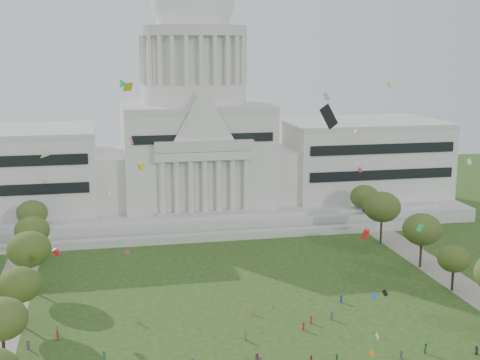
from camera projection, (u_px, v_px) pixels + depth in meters
name	position (u px, v px, depth m)	size (l,w,h in m)	color
capitol	(195.00, 142.00, 206.10)	(160.00, 64.50, 91.30)	#B7B4AC
path_right	(478.00, 297.00, 139.95)	(8.00, 160.00, 0.04)	gray
row_tree_l_2	(2.00, 319.00, 107.46)	(8.42, 8.42, 11.97)	black
row_tree_l_3	(20.00, 285.00, 123.65)	(8.12, 8.12, 11.55)	black
row_tree_r_3	(454.00, 259.00, 142.13)	(7.01, 7.01, 9.98)	black
row_tree_l_4	(29.00, 249.00, 141.17)	(9.29, 9.29, 13.21)	black
row_tree_r_4	(422.00, 229.00, 156.68)	(9.19, 9.19, 13.06)	black
row_tree_l_5	(32.00, 230.00, 158.97)	(8.33, 8.33, 11.85)	black
row_tree_r_5	(382.00, 207.00, 175.63)	(9.82, 9.82, 13.96)	black
row_tree_l_6	(32.00, 213.00, 176.06)	(8.19, 8.19, 11.64)	black
row_tree_r_6	(365.00, 197.00, 193.62)	(8.42, 8.42, 11.97)	black
person_0	(477.00, 350.00, 113.77)	(0.77, 0.50, 1.59)	#26262B
person_2	(426.00, 348.00, 114.13)	(0.90, 0.56, 1.85)	#33723F
person_5	(257.00, 359.00, 110.15)	(1.89, 0.75, 2.03)	#994C8C
person_10	(337.00, 358.00, 111.09)	(0.88, 0.48, 1.50)	#33723F
distant_crowd	(183.00, 354.00, 112.04)	(62.32, 37.85, 1.91)	#4C4C51
kite_swarm	(276.00, 223.00, 101.03)	(85.43, 106.96, 64.51)	yellow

